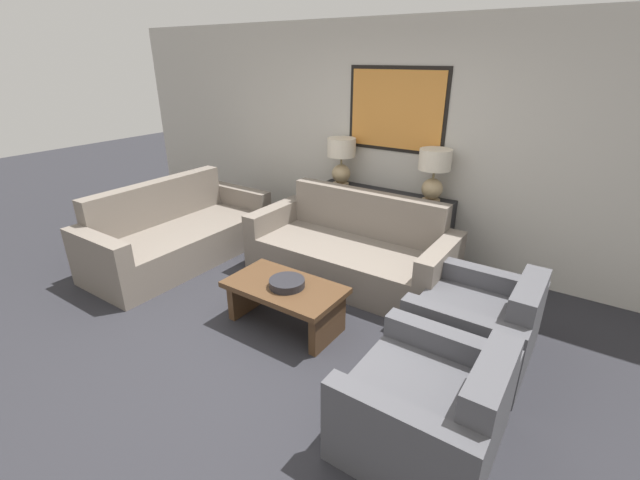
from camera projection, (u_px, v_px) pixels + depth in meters
ground_plane at (257, 348)px, 3.59m from camera, size 20.00×20.00×0.00m
back_wall at (396, 142)px, 4.96m from camera, size 8.48×0.12×2.65m
console_table at (381, 224)px, 5.13m from camera, size 1.64×0.36×0.79m
table_lamp_left at (341, 157)px, 5.14m from camera, size 0.34×0.34×0.57m
table_lamp_right at (434, 170)px, 4.54m from camera, size 0.34×0.34×0.57m
couch_by_back_wall at (351, 252)px, 4.63m from camera, size 2.18×0.94×0.90m
couch_by_side at (179, 235)px, 5.07m from camera, size 0.94×2.18×0.90m
coffee_table at (285, 296)px, 3.79m from camera, size 1.04×0.58×0.41m
decorative_bowl at (287, 283)px, 3.70m from camera, size 0.31×0.31×0.07m
armchair_near_back_wall at (477, 326)px, 3.40m from camera, size 0.88×0.93×0.76m
armchair_near_camera at (428, 409)px, 2.60m from camera, size 0.88×0.93×0.76m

